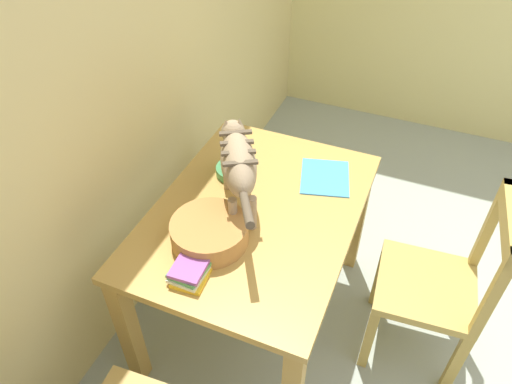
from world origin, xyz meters
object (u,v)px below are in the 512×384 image
(coffee_mug, at_px, (234,159))
(book_stack, at_px, (193,267))
(wicker_basket, at_px, (209,232))
(wooden_chair_near, at_px, (437,286))
(dining_table, at_px, (256,225))
(cat, at_px, (238,162))
(magazine, at_px, (325,177))
(saucer_bowl, at_px, (235,170))

(coffee_mug, xyz_separation_m, book_stack, (-0.59, -0.10, -0.05))
(wicker_basket, distance_m, wooden_chair_near, 1.03)
(dining_table, bearing_deg, coffee_mug, 44.29)
(cat, bearing_deg, coffee_mug, 89.54)
(book_stack, bearing_deg, coffee_mug, 9.80)
(cat, relative_size, book_stack, 3.03)
(coffee_mug, bearing_deg, wooden_chair_near, -93.26)
(cat, xyz_separation_m, book_stack, (-0.41, 0.00, -0.20))
(dining_table, height_order, cat, cat)
(dining_table, height_order, magazine, magazine)
(saucer_bowl, bearing_deg, cat, -149.86)
(saucer_bowl, bearing_deg, magazine, -71.64)
(dining_table, bearing_deg, cat, 83.78)
(coffee_mug, bearing_deg, wicker_basket, -168.47)
(coffee_mug, bearing_deg, saucer_bowl, -180.00)
(dining_table, height_order, wooden_chair_near, wooden_chair_near)
(dining_table, xyz_separation_m, magazine, (0.32, -0.21, 0.10))
(coffee_mug, relative_size, wooden_chair_near, 0.14)
(book_stack, bearing_deg, magazine, -22.15)
(wooden_chair_near, bearing_deg, wicker_basket, 108.01)
(wooden_chair_near, bearing_deg, dining_table, 95.24)
(cat, relative_size, wooden_chair_near, 0.64)
(dining_table, distance_m, saucer_bowl, 0.29)
(dining_table, relative_size, coffee_mug, 8.63)
(saucer_bowl, bearing_deg, coffee_mug, 0.00)
(coffee_mug, height_order, magazine, coffee_mug)
(magazine, height_order, wooden_chair_near, wooden_chair_near)
(dining_table, height_order, wicker_basket, wicker_basket)
(book_stack, height_order, wicker_basket, wicker_basket)
(cat, relative_size, wicker_basket, 1.96)
(cat, height_order, wooden_chair_near, cat)
(coffee_mug, relative_size, book_stack, 0.67)
(book_stack, relative_size, wicker_basket, 0.65)
(cat, xyz_separation_m, saucer_bowl, (0.18, 0.10, -0.21))
(dining_table, bearing_deg, wooden_chair_near, -80.43)
(saucer_bowl, relative_size, book_stack, 0.86)
(dining_table, bearing_deg, book_stack, 168.25)
(wooden_chair_near, bearing_deg, saucer_bowl, 82.61)
(book_stack, relative_size, wooden_chair_near, 0.21)
(cat, height_order, book_stack, cat)
(magazine, bearing_deg, coffee_mug, 92.47)
(coffee_mug, relative_size, magazine, 0.52)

